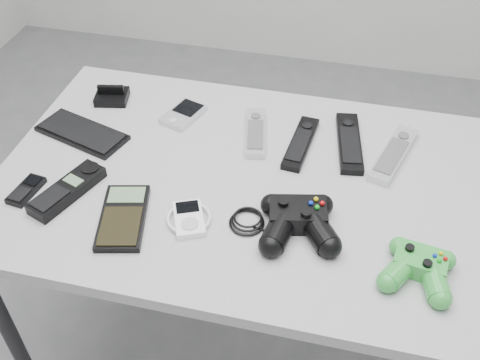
% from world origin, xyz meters
% --- Properties ---
extents(floor, '(3.50, 3.50, 0.00)m').
position_xyz_m(floor, '(0.00, 0.00, 0.00)').
color(floor, slate).
rests_on(floor, ground).
extents(desk, '(1.12, 0.72, 0.75)m').
position_xyz_m(desk, '(0.03, -0.08, 0.68)').
color(desk, gray).
rests_on(desk, floor).
extents(pda_keyboard, '(0.24, 0.16, 0.01)m').
position_xyz_m(pda_keyboard, '(-0.40, -0.02, 0.76)').
color(pda_keyboard, black).
rests_on(pda_keyboard, desk).
extents(dock_bracket, '(0.10, 0.09, 0.04)m').
position_xyz_m(dock_bracket, '(-0.38, 0.13, 0.77)').
color(dock_bracket, black).
rests_on(dock_bracket, desk).
extents(pda, '(0.10, 0.13, 0.02)m').
position_xyz_m(pda, '(-0.18, 0.11, 0.76)').
color(pda, silver).
rests_on(pda, desk).
extents(remote_silver_a, '(0.08, 0.19, 0.02)m').
position_xyz_m(remote_silver_a, '(0.02, 0.07, 0.76)').
color(remote_silver_a, silver).
rests_on(remote_silver_a, desk).
extents(remote_black_a, '(0.06, 0.20, 0.02)m').
position_xyz_m(remote_black_a, '(0.13, 0.06, 0.76)').
color(remote_black_a, black).
rests_on(remote_black_a, desk).
extents(remote_black_b, '(0.09, 0.22, 0.02)m').
position_xyz_m(remote_black_b, '(0.24, 0.09, 0.76)').
color(remote_black_b, black).
rests_on(remote_black_b, desk).
extents(remote_silver_b, '(0.11, 0.22, 0.02)m').
position_xyz_m(remote_silver_b, '(0.35, 0.07, 0.76)').
color(remote_silver_b, silver).
rests_on(remote_silver_b, desk).
extents(mobile_phone, '(0.05, 0.10, 0.02)m').
position_xyz_m(mobile_phone, '(-0.43, -0.24, 0.76)').
color(mobile_phone, black).
rests_on(mobile_phone, desk).
extents(cordless_handset, '(0.12, 0.19, 0.03)m').
position_xyz_m(cordless_handset, '(-0.33, -0.22, 0.76)').
color(cordless_handset, black).
rests_on(cordless_handset, desk).
extents(calculator, '(0.13, 0.20, 0.02)m').
position_xyz_m(calculator, '(-0.19, -0.27, 0.76)').
color(calculator, black).
rests_on(calculator, desk).
extents(mp3_player, '(0.12, 0.13, 0.02)m').
position_xyz_m(mp3_player, '(-0.06, -0.24, 0.76)').
color(mp3_player, white).
rests_on(mp3_player, desk).
extents(controller_black, '(0.31, 0.23, 0.06)m').
position_xyz_m(controller_black, '(0.17, -0.21, 0.78)').
color(controller_black, black).
rests_on(controller_black, desk).
extents(controller_green, '(0.16, 0.16, 0.05)m').
position_xyz_m(controller_green, '(0.40, -0.27, 0.77)').
color(controller_green, '#268D2E').
rests_on(controller_green, desk).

